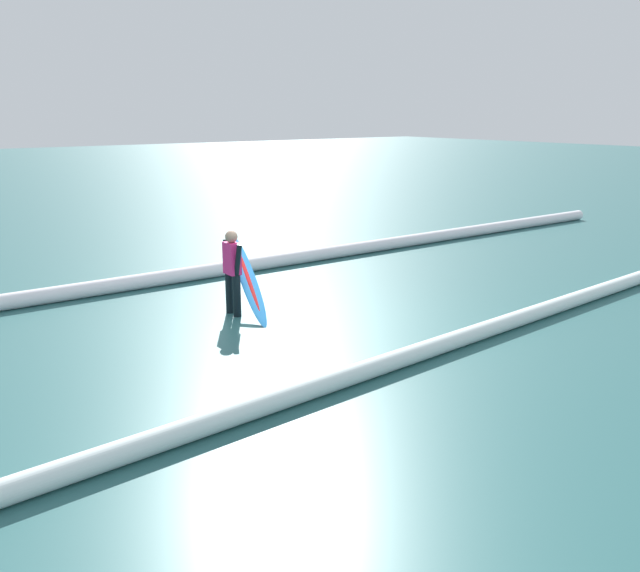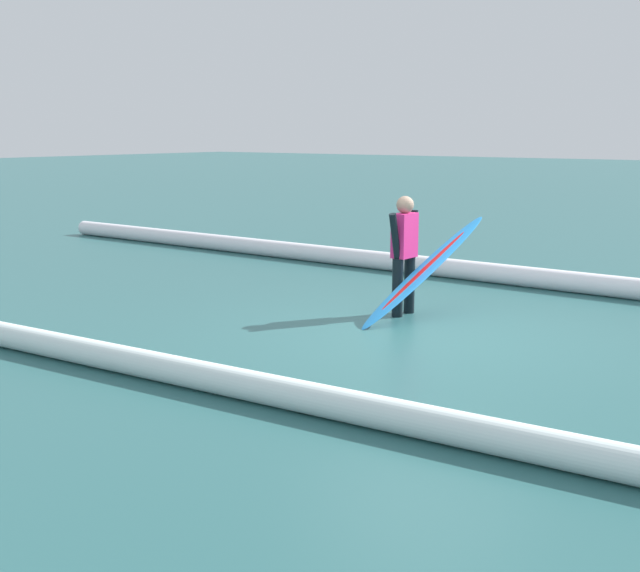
# 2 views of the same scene
# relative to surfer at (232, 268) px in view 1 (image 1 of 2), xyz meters

# --- Properties ---
(ground_plane) EXTENTS (122.04, 122.04, 0.00)m
(ground_plane) POSITION_rel_surfer_xyz_m (-0.70, 0.75, -0.85)
(ground_plane) COLOR #2A5E5F
(surfer) EXTENTS (0.22, 0.61, 1.52)m
(surfer) POSITION_rel_surfer_xyz_m (0.00, 0.00, 0.00)
(surfer) COLOR black
(surfer) RESTS_ON ground_plane
(surfboard) EXTENTS (0.85, 2.07, 1.25)m
(surfboard) POSITION_rel_surfer_xyz_m (-0.31, 0.01, -0.25)
(surfboard) COLOR #268CE5
(surfboard) RESTS_ON ground_plane
(wave_crest_foreground) EXTENTS (24.76, 0.43, 0.31)m
(wave_crest_foreground) POSITION_rel_surfer_xyz_m (-2.34, -2.73, -0.70)
(wave_crest_foreground) COLOR white
(wave_crest_foreground) RESTS_ON ground_plane
(wave_crest_midground) EXTENTS (20.91, 1.83, 0.27)m
(wave_crest_midground) POSITION_rel_surfer_xyz_m (0.78, 3.80, -0.72)
(wave_crest_midground) COLOR white
(wave_crest_midground) RESTS_ON ground_plane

